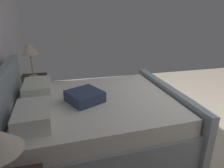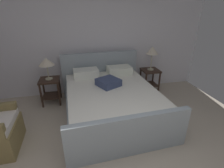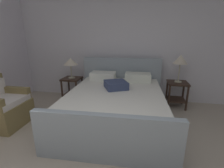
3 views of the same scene
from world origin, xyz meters
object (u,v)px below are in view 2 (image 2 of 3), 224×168
Objects in this scene: nightstand_right at (150,77)px; table_lamp_left at (46,62)px; table_lamp_right at (152,51)px; nightstand_left at (50,87)px; bed at (111,100)px.

table_lamp_left is (-2.53, -0.11, 0.60)m from nightstand_right.
nightstand_right is at bearing -116.57° from table_lamp_right.
nightstand_left is 1.22× the size of table_lamp_left.
nightstand_right and nightstand_left have the same top height.
nightstand_right is 1.00× the size of nightstand_left.
nightstand_left is at bearing -63.43° from table_lamp_left.
table_lamp_right is 2.53m from table_lamp_left.
table_lamp_right is (0.00, 0.00, 0.70)m from nightstand_right.
table_lamp_right is 2.62m from nightstand_left.
bed is 3.83× the size of table_lamp_right.
nightstand_left is (-2.53, -0.11, -0.70)m from table_lamp_right.
bed is 1.72m from table_lamp_right.
table_lamp_right is (1.27, 0.89, 0.76)m from bed.
nightstand_left is at bearing -177.48° from table_lamp_right.
nightstand_left is at bearing 148.38° from bed.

